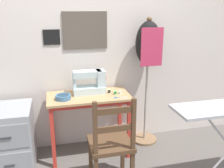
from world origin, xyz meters
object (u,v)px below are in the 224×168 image
(filing_cabinet, at_px, (11,138))
(sewing_machine, at_px, (91,83))
(fabric_bowl, at_px, (63,97))
(thread_spool_mid_table, at_px, (115,93))
(scissors, at_px, (119,98))
(dress_form, at_px, (148,53))
(thread_spool_far_edge, at_px, (120,93))
(wooden_chair, at_px, (111,145))
(thread_spool_near_machine, at_px, (109,91))

(filing_cabinet, bearing_deg, sewing_machine, 9.39)
(fabric_bowl, bearing_deg, thread_spool_mid_table, 2.04)
(scissors, distance_m, dress_form, 0.67)
(thread_spool_far_edge, xyz_separation_m, dress_form, (0.39, 0.16, 0.41))
(sewing_machine, relative_size, dress_form, 0.24)
(wooden_chair, relative_size, dress_form, 0.60)
(sewing_machine, height_order, fabric_bowl, sewing_machine)
(fabric_bowl, relative_size, thread_spool_near_machine, 3.84)
(sewing_machine, relative_size, thread_spool_near_machine, 8.83)
(thread_spool_mid_table, relative_size, filing_cabinet, 0.06)
(thread_spool_far_edge, bearing_deg, thread_spool_mid_table, -178.84)
(thread_spool_far_edge, bearing_deg, fabric_bowl, -178.03)
(thread_spool_far_edge, distance_m, dress_form, 0.59)
(scissors, bearing_deg, filing_cabinet, 175.63)
(sewing_machine, height_order, thread_spool_mid_table, sewing_machine)
(fabric_bowl, distance_m, thread_spool_far_edge, 0.64)
(thread_spool_far_edge, height_order, wooden_chair, wooden_chair)
(wooden_chair, bearing_deg, filing_cabinet, 150.72)
(sewing_machine, relative_size, filing_cabinet, 0.55)
(thread_spool_near_machine, distance_m, filing_cabinet, 1.17)
(thread_spool_far_edge, distance_m, wooden_chair, 0.69)
(sewing_machine, bearing_deg, wooden_chair, -83.75)
(sewing_machine, distance_m, thread_spool_far_edge, 0.35)
(fabric_bowl, bearing_deg, thread_spool_far_edge, 1.97)
(sewing_machine, bearing_deg, thread_spool_far_edge, -20.04)
(sewing_machine, height_order, thread_spool_near_machine, sewing_machine)
(fabric_bowl, distance_m, dress_form, 1.11)
(thread_spool_near_machine, height_order, thread_spool_far_edge, thread_spool_near_machine)
(wooden_chair, bearing_deg, dress_form, 49.51)
(thread_spool_near_machine, bearing_deg, sewing_machine, 166.55)
(scissors, relative_size, thread_spool_near_machine, 3.41)
(scissors, xyz_separation_m, wooden_chair, (-0.19, -0.45, -0.29))
(dress_form, bearing_deg, thread_spool_far_edge, -156.91)
(thread_spool_near_machine, relative_size, filing_cabinet, 0.06)
(scissors, xyz_separation_m, thread_spool_near_machine, (-0.06, 0.19, 0.02))
(thread_spool_near_machine, xyz_separation_m, thread_spool_far_edge, (0.11, -0.07, -0.00))
(scissors, xyz_separation_m, thread_spool_far_edge, (0.05, 0.12, 0.02))
(scissors, height_order, wooden_chair, wooden_chair)
(dress_form, bearing_deg, sewing_machine, -176.00)
(scissors, xyz_separation_m, filing_cabinet, (-1.15, 0.09, -0.39))
(fabric_bowl, bearing_deg, dress_form, 10.33)
(scissors, bearing_deg, sewing_machine, 138.89)
(filing_cabinet, bearing_deg, dress_form, 7.02)
(sewing_machine, bearing_deg, dress_form, 4.00)
(thread_spool_mid_table, xyz_separation_m, dress_form, (0.44, 0.17, 0.41))
(scissors, bearing_deg, thread_spool_far_edge, 68.33)
(thread_spool_near_machine, distance_m, dress_form, 0.65)
(sewing_machine, xyz_separation_m, filing_cabinet, (-0.89, -0.15, -0.51))
(thread_spool_near_machine, bearing_deg, filing_cabinet, -174.92)
(wooden_chair, relative_size, filing_cabinet, 1.36)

